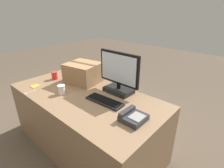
% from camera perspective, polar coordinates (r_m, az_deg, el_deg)
% --- Properties ---
extents(ground_plane, '(12.00, 12.00, 0.00)m').
position_cam_1_polar(ground_plane, '(2.37, -7.80, -19.06)').
color(ground_plane, brown).
extents(office_desk, '(1.80, 0.90, 0.72)m').
position_cam_1_polar(office_desk, '(2.15, -8.34, -11.95)').
color(office_desk, '#8C6B4C').
rests_on(office_desk, ground_plane).
extents(monitor, '(0.51, 0.20, 0.46)m').
position_cam_1_polar(monitor, '(1.90, 2.22, 2.55)').
color(monitor, black).
rests_on(monitor, office_desk).
extents(keyboard, '(0.42, 0.17, 0.03)m').
position_cam_1_polar(keyboard, '(1.78, -2.42, -5.54)').
color(keyboard, black).
rests_on(keyboard, office_desk).
extents(desk_phone, '(0.19, 0.20, 0.08)m').
position_cam_1_polar(desk_phone, '(1.52, 6.83, -10.64)').
color(desk_phone, '#2D2D33').
rests_on(desk_phone, office_desk).
extents(paper_cup_left, '(0.08, 0.08, 0.10)m').
position_cam_1_polar(paper_cup_left, '(2.44, -18.23, 2.66)').
color(paper_cup_left, red).
rests_on(paper_cup_left, office_desk).
extents(paper_cup_right, '(0.08, 0.08, 0.10)m').
position_cam_1_polar(paper_cup_right, '(2.00, -16.16, -1.76)').
color(paper_cup_right, white).
rests_on(paper_cup_right, office_desk).
extents(spoon, '(0.03, 0.14, 0.00)m').
position_cam_1_polar(spoon, '(2.18, -25.72, -2.50)').
color(spoon, silver).
rests_on(spoon, office_desk).
extents(cardboard_box, '(0.45, 0.42, 0.25)m').
position_cam_1_polar(cardboard_box, '(2.24, -9.38, 3.67)').
color(cardboard_box, '#9E754C').
rests_on(cardboard_box, office_desk).
extents(sticky_note_pad, '(0.10, 0.10, 0.01)m').
position_cam_1_polar(sticky_note_pad, '(2.32, -23.84, -0.60)').
color(sticky_note_pad, gold).
rests_on(sticky_note_pad, office_desk).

